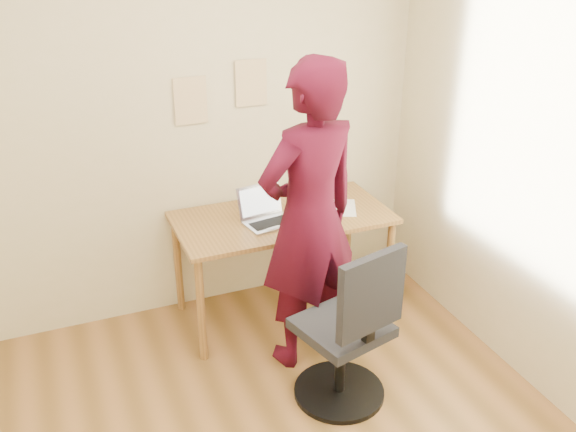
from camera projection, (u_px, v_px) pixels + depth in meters
name	position (u px, v px, depth m)	size (l,w,h in m)	color
room	(253.00, 242.00, 2.53)	(3.58, 3.58, 2.78)	brown
desk	(282.00, 227.00, 4.22)	(1.40, 0.70, 0.74)	olive
laptop	(266.00, 214.00, 4.08)	(0.34, 0.32, 0.22)	silver
paper_sheet	(341.00, 208.00, 4.29)	(0.20, 0.28, 0.00)	white
phone	(320.00, 224.00, 4.06)	(0.08, 0.12, 0.01)	black
wall_note_left	(191.00, 101.00, 4.01)	(0.21, 0.00, 0.30)	#D5B57F
wall_note_mid	(251.00, 83.00, 4.11)	(0.21, 0.00, 0.30)	#D5B57F
wall_note_right	(325.00, 90.00, 4.33)	(0.18, 0.00, 0.24)	#86D730
office_chair	(349.00, 338.00, 3.49)	(0.54, 0.55, 1.00)	black
person	(309.00, 219.00, 3.68)	(0.68, 0.45, 1.88)	#3C0817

